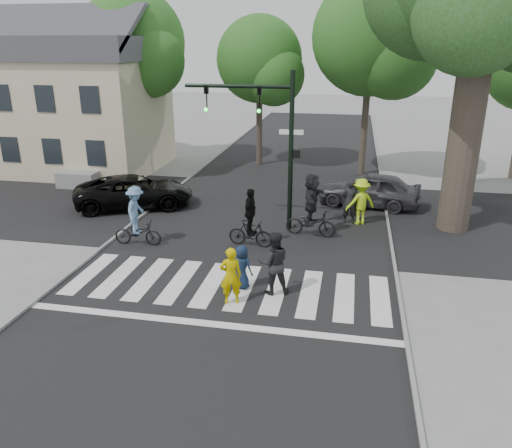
{
  "coord_description": "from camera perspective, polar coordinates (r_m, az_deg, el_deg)",
  "views": [
    {
      "loc": [
        3.44,
        -12.06,
        6.92
      ],
      "look_at": [
        0.5,
        3.0,
        1.3
      ],
      "focal_mm": 35.0,
      "sensor_mm": 36.0,
      "label": 1
    }
  ],
  "objects": [
    {
      "name": "bg_tree_3",
      "position": [
        27.35,
        13.67,
        19.63
      ],
      "size": [
        6.3,
        6.0,
        10.2
      ],
      "color": "brown",
      "rests_on": "ground"
    },
    {
      "name": "bg_tree_2",
      "position": [
        29.17,
        0.82,
        17.86
      ],
      "size": [
        5.04,
        4.8,
        8.4
      ],
      "color": "brown",
      "rests_on": "ground"
    },
    {
      "name": "bg_tree_1",
      "position": [
        30.1,
        -13.5,
        19.08
      ],
      "size": [
        6.09,
        5.8,
        9.8
      ],
      "color": "brown",
      "rests_on": "ground"
    },
    {
      "name": "cyclist_mid",
      "position": [
        17.67,
        -0.64,
        0.12
      ],
      "size": [
        1.68,
        1.04,
        2.14
      ],
      "color": "black",
      "rests_on": "ground"
    },
    {
      "name": "crosswalk",
      "position": [
        14.88,
        -3.65,
        -7.6
      ],
      "size": [
        10.0,
        3.85,
        0.01
      ],
      "color": "silver",
      "rests_on": "ground"
    },
    {
      "name": "bystander_dark",
      "position": [
        20.3,
        10.67,
        2.56
      ],
      "size": [
        0.67,
        0.44,
        1.83
      ],
      "primitive_type": "imported",
      "rotation": [
        0.0,
        0.0,
        3.15
      ],
      "color": "black",
      "rests_on": "ground"
    },
    {
      "name": "pedestrian_adult",
      "position": [
        14.35,
        2.06,
        -4.49
      ],
      "size": [
        1.08,
        0.94,
        1.9
      ],
      "primitive_type": "imported",
      "rotation": [
        0.0,
        0.0,
        3.42
      ],
      "color": "black",
      "rests_on": "ground"
    },
    {
      "name": "road_stem",
      "position": [
        18.73,
        -0.33,
        -1.56
      ],
      "size": [
        10.0,
        70.0,
        0.01
      ],
      "primitive_type": "cube",
      "color": "black",
      "rests_on": "ground"
    },
    {
      "name": "car_grey",
      "position": [
        22.75,
        12.82,
        3.88
      ],
      "size": [
        4.67,
        2.48,
        1.51
      ],
      "primitive_type": "imported",
      "rotation": [
        0.0,
        0.0,
        -1.73
      ],
      "color": "#39383E",
      "rests_on": "ground"
    },
    {
      "name": "curb_right",
      "position": [
        18.46,
        15.24,
        -2.48
      ],
      "size": [
        0.1,
        70.0,
        0.1
      ],
      "primitive_type": "cube",
      "color": "gray",
      "rests_on": "ground"
    },
    {
      "name": "road_cross",
      "position": [
        21.5,
        1.25,
        1.34
      ],
      "size": [
        70.0,
        10.0,
        0.01
      ],
      "primitive_type": "cube",
      "color": "black",
      "rests_on": "ground"
    },
    {
      "name": "pedestrian_woman",
      "position": [
        13.86,
        -2.9,
        -5.94
      ],
      "size": [
        0.71,
        0.58,
        1.68
      ],
      "primitive_type": "imported",
      "rotation": [
        0.0,
        0.0,
        3.47
      ],
      "color": "#C8B000",
      "rests_on": "ground"
    },
    {
      "name": "bg_tree_0",
      "position": [
        32.91,
        -21.44,
        17.45
      ],
      "size": [
        5.46,
        5.2,
        8.97
      ],
      "color": "brown",
      "rests_on": "ground"
    },
    {
      "name": "cyclist_left",
      "position": [
        18.28,
        -13.47,
        0.46
      ],
      "size": [
        1.75,
        1.16,
        2.18
      ],
      "color": "black",
      "rests_on": "ground"
    },
    {
      "name": "bystander_hivis",
      "position": [
        20.29,
        11.86,
        2.52
      ],
      "size": [
        1.4,
        1.18,
        1.87
      ],
      "primitive_type": "imported",
      "rotation": [
        0.0,
        0.0,
        3.62
      ],
      "color": "#BDEF19",
      "rests_on": "ground"
    },
    {
      "name": "cyclist_right",
      "position": [
        18.7,
        6.34,
        1.77
      ],
      "size": [
        1.96,
        1.83,
        2.41
      ],
      "color": "black",
      "rests_on": "ground"
    },
    {
      "name": "ground",
      "position": [
        14.33,
        -4.32,
        -8.83
      ],
      "size": [
        120.0,
        120.0,
        0.0
      ],
      "primitive_type": "plane",
      "color": "gray",
      "rests_on": "ground"
    },
    {
      "name": "curb_left",
      "position": [
        20.26,
        -14.47,
        -0.38
      ],
      "size": [
        0.1,
        70.0,
        0.1
      ],
      "primitive_type": "cube",
      "color": "gray",
      "rests_on": "ground"
    },
    {
      "name": "traffic_signal",
      "position": [
        18.77,
        1.46,
        10.84
      ],
      "size": [
        4.45,
        0.29,
        6.0
      ],
      "color": "black",
      "rests_on": "ground"
    },
    {
      "name": "car_suv",
      "position": [
        22.66,
        -13.75,
        3.6
      ],
      "size": [
        5.58,
        4.08,
        1.41
      ],
      "primitive_type": "imported",
      "rotation": [
        0.0,
        0.0,
        1.96
      ],
      "color": "black",
      "rests_on": "ground"
    },
    {
      "name": "house",
      "position": [
        30.18,
        -19.2,
        13.1
      ],
      "size": [
        8.4,
        8.1,
        8.82
      ],
      "color": "#C1BD93",
      "rests_on": "ground"
    },
    {
      "name": "pedestrian_child",
      "position": [
        14.76,
        -1.62,
        -4.93
      ],
      "size": [
        0.76,
        0.63,
        1.35
      ],
      "primitive_type": "imported",
      "rotation": [
        0.0,
        0.0,
        2.79
      ],
      "color": "#13233D",
      "rests_on": "ground"
    }
  ]
}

